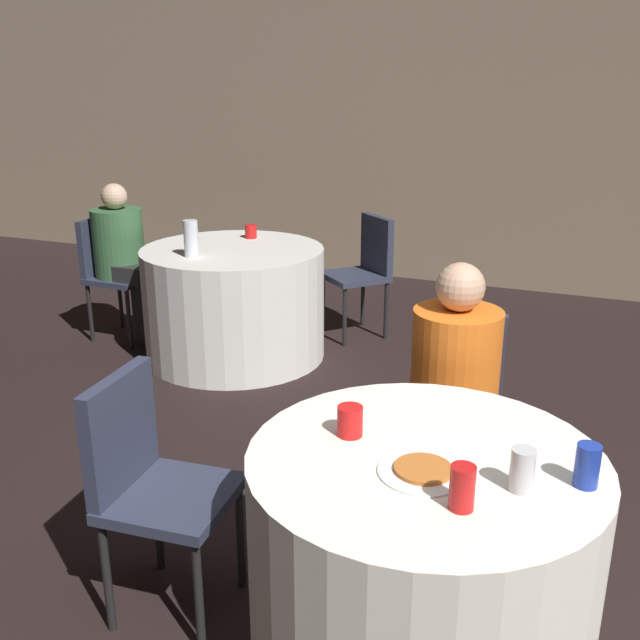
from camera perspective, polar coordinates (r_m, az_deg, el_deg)
The scene contains 16 objects.
wall_back at distance 6.46m, azimuth 20.77°, elevation 13.96°, with size 16.00×0.06×2.80m.
table_near at distance 2.35m, azimuth 8.01°, elevation -18.71°, with size 1.06×1.06×0.75m.
table_far at distance 4.82m, azimuth -6.86°, elevation 1.37°, with size 1.21×1.21×0.75m.
chair_near_north at distance 3.08m, azimuth 10.75°, elevation -5.88°, with size 0.44×0.44×0.87m.
chair_near_west at distance 2.54m, azimuth -13.66°, elevation -11.70°, with size 0.44×0.43×0.87m.
chair_far_northeast at distance 5.19m, azimuth 3.66°, elevation 4.52°, with size 0.56×0.56×0.87m.
chair_far_west at distance 5.35m, azimuth -16.41°, elevation 4.21°, with size 0.41×0.41×0.87m.
person_orange_shirt at distance 2.92m, azimuth 10.49°, elevation -6.24°, with size 0.38×0.52×1.13m.
person_green_jacket at distance 5.24m, azimuth -15.11°, elevation 4.57°, with size 0.52×0.35×1.12m.
pizza_plate_near at distance 2.06m, azimuth 8.26°, elevation -11.83°, with size 0.26×0.26×0.02m.
soda_can_blue at distance 2.08m, azimuth 20.60°, elevation -10.85°, with size 0.07×0.07×0.12m.
soda_can_red at distance 1.90m, azimuth 11.31°, elevation -13.01°, with size 0.07×0.07×0.12m.
soda_can_silver at distance 2.01m, azimuth 15.88°, elevation -11.47°, with size 0.07×0.07×0.12m.
cup_near at distance 2.22m, azimuth 2.41°, elevation -8.08°, with size 0.08×0.08×0.10m.
bottle_far at distance 4.51m, azimuth -10.28°, elevation 6.42°, with size 0.09×0.09×0.23m.
cup_far at distance 5.02m, azimuth -5.56°, elevation 7.06°, with size 0.08×0.08×0.09m.
Camera 1 is at (0.24, -1.80, 1.79)m, focal length 40.00 mm.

